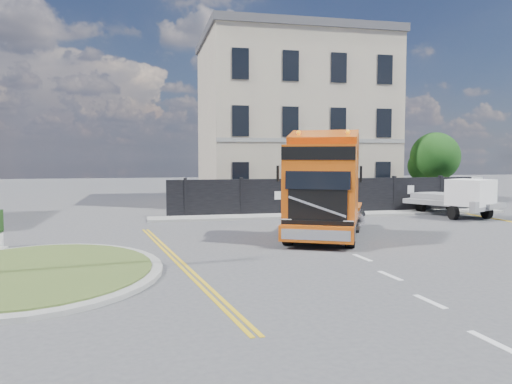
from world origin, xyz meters
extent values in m
plane|color=#424244|center=(0.00, 0.00, 0.00)|extent=(120.00, 120.00, 0.00)
cylinder|color=gray|center=(-7.00, -3.00, 0.06)|extent=(6.80, 6.80, 0.12)
cylinder|color=#374D1F|center=(-7.00, -3.00, 0.14)|extent=(6.20, 6.20, 0.05)
cube|color=black|center=(6.00, 9.00, 1.00)|extent=(18.00, 0.25, 2.00)
cube|color=silver|center=(14.50, 9.00, 1.00)|extent=(2.60, 0.12, 2.00)
cube|color=#B3A38F|center=(6.00, 16.50, 5.50)|extent=(12.00, 10.00, 11.00)
cube|color=#49494E|center=(6.00, 16.50, 11.25)|extent=(12.30, 10.30, 0.50)
cube|color=#B3A38F|center=(3.00, 16.50, 12.00)|extent=(0.80, 0.80, 1.60)
cube|color=#B3A38F|center=(9.00, 16.50, 12.00)|extent=(0.80, 0.80, 1.60)
cylinder|color=#382619|center=(14.50, 12.00, 1.20)|extent=(0.24, 0.24, 2.40)
sphere|color=#12330F|center=(14.50, 12.00, 3.20)|extent=(3.20, 3.20, 3.20)
sphere|color=#12330F|center=(14.00, 12.40, 2.60)|extent=(2.20, 2.20, 2.20)
cube|color=gray|center=(6.00, 8.10, 0.06)|extent=(20.00, 1.60, 0.12)
cube|color=black|center=(3.16, 1.78, 0.77)|extent=(5.11, 6.91, 0.46)
cube|color=#CA500E|center=(2.36, 0.17, 2.21)|extent=(3.48, 3.53, 2.87)
cube|color=#CA500E|center=(2.84, 1.14, 3.39)|extent=(2.71, 1.96, 1.44)
cube|color=black|center=(1.78, -1.00, 2.62)|extent=(2.05, 1.05, 1.08)
cube|color=#CA500E|center=(1.64, -1.30, 0.56)|extent=(2.46, 1.46, 0.56)
cylinder|color=black|center=(1.01, -0.07, 0.53)|extent=(0.77, 1.10, 1.07)
cylinder|color=gray|center=(1.01, -0.07, 0.53)|extent=(0.59, 0.69, 0.59)
cylinder|color=black|center=(2.99, -1.05, 0.53)|extent=(0.77, 1.10, 1.07)
cylinder|color=gray|center=(2.99, -1.05, 0.53)|extent=(0.59, 0.69, 0.59)
cylinder|color=black|center=(2.62, 3.20, 0.53)|extent=(0.77, 1.10, 1.07)
cylinder|color=gray|center=(2.62, 3.20, 0.53)|extent=(0.59, 0.69, 0.59)
cylinder|color=black|center=(4.60, 2.22, 0.53)|extent=(0.77, 1.10, 1.07)
cylinder|color=gray|center=(4.60, 2.22, 0.53)|extent=(0.59, 0.69, 0.59)
cylinder|color=black|center=(3.16, 4.30, 0.53)|extent=(0.77, 1.10, 1.07)
cylinder|color=gray|center=(3.16, 4.30, 0.53)|extent=(0.59, 0.69, 0.59)
cylinder|color=black|center=(5.15, 3.32, 0.53)|extent=(0.77, 1.10, 1.07)
cylinder|color=gray|center=(5.15, 3.32, 0.53)|extent=(0.59, 0.69, 0.59)
cube|color=gray|center=(12.23, 6.63, 0.72)|extent=(4.04, 5.25, 0.26)
cube|color=white|center=(12.23, 5.09, 1.38)|extent=(2.59, 2.55, 1.33)
cylinder|color=black|center=(11.25, 5.09, 0.36)|extent=(0.26, 0.72, 0.72)
cylinder|color=black|center=(13.20, 5.09, 0.36)|extent=(0.26, 0.72, 0.72)
cylinder|color=black|center=(11.25, 8.17, 0.36)|extent=(0.26, 0.72, 0.72)
cylinder|color=black|center=(13.20, 8.17, 0.36)|extent=(0.26, 0.72, 0.72)
camera|label=1|loc=(-4.04, -17.37, 3.22)|focal=35.00mm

